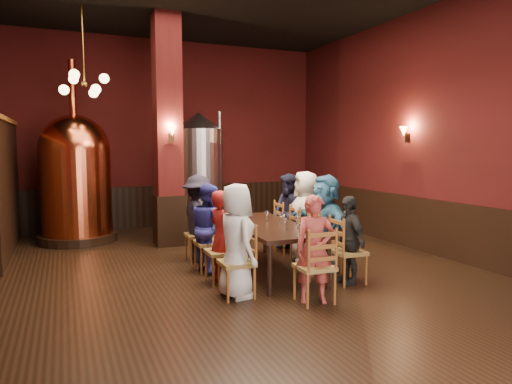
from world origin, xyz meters
name	(u,v)px	position (x,y,z in m)	size (l,w,h in m)	color
room	(230,126)	(0.00, 0.00, 2.25)	(10.00, 10.02, 4.50)	black
wainscot_right	(438,228)	(3.96, 0.00, 0.50)	(0.08, 9.90, 1.00)	black
wainscot_back	(163,206)	(0.00, 4.96, 0.50)	(7.90, 0.08, 1.00)	black
column	(168,132)	(-0.30, 2.80, 2.25)	(0.58, 0.58, 4.50)	#480F11
partition	(6,188)	(-3.20, 3.20, 1.20)	(0.22, 3.50, 2.40)	black
pendant_cluster	(84,84)	(-1.80, 2.90, 3.10)	(0.90, 0.90, 1.70)	#A57226
sconce_wall	(408,134)	(3.90, 0.80, 2.20)	(0.20, 0.20, 0.36)	black
sconce_column	(171,134)	(-0.30, 2.50, 2.20)	(0.20, 0.20, 0.36)	black
dining_table	(267,228)	(0.69, 0.26, 0.69)	(1.07, 2.43, 0.75)	black
chair_0	(236,262)	(-0.18, -0.72, 0.46)	(0.46, 0.46, 0.92)	#975826
person_0	(236,241)	(-0.18, -0.72, 0.75)	(0.73, 0.47, 1.49)	silver
chair_1	(221,251)	(-0.17, -0.05, 0.46)	(0.46, 0.46, 0.92)	#975826
person_1	(221,237)	(-0.17, -0.05, 0.67)	(0.49, 0.32, 1.34)	maroon
chair_2	(209,242)	(-0.15, 0.61, 0.46)	(0.46, 0.46, 0.92)	#975826
person_2	(209,228)	(-0.15, 0.61, 0.70)	(0.68, 0.33, 1.39)	navy
chair_3	(199,235)	(-0.13, 1.28, 0.46)	(0.46, 0.46, 0.92)	#975826
person_3	(198,218)	(-0.13, 1.28, 0.74)	(0.96, 0.55, 1.48)	black
chair_4	(348,251)	(1.51, -0.77, 0.46)	(0.46, 0.46, 0.92)	#975826
person_4	(349,240)	(1.51, -0.77, 0.63)	(0.74, 0.31, 1.27)	black
chair_5	(325,242)	(1.53, -0.10, 0.46)	(0.46, 0.46, 0.92)	#975826
person_5	(325,223)	(1.53, -0.10, 0.77)	(1.42, 0.45, 1.53)	#2C6286
chair_6	(305,235)	(1.55, 0.56, 0.46)	(0.46, 0.46, 0.92)	#975826
person_6	(306,217)	(1.55, 0.56, 0.77)	(0.75, 0.49, 1.54)	silver
chair_7	(289,228)	(1.57, 1.23, 0.46)	(0.46, 0.46, 0.92)	#975826
person_7	(289,213)	(1.57, 1.23, 0.73)	(0.71, 0.35, 1.46)	black
chair_8	(315,266)	(0.65, -1.29, 0.46)	(0.46, 0.46, 0.92)	#975826
person_8	(315,249)	(0.65, -1.29, 0.68)	(0.50, 0.33, 1.36)	#9F3935
copper_kettle	(76,177)	(-1.99, 3.82, 1.34)	(1.59, 1.59, 3.68)	black
steel_vessel	(199,173)	(0.61, 3.80, 1.36)	(1.48, 1.48, 2.72)	#B2B2B7
rose_vase	(244,204)	(0.59, 1.00, 0.99)	(0.22, 0.22, 0.37)	white
wine_glass_0	(246,217)	(0.44, 0.50, 0.83)	(0.07, 0.07, 0.17)	white
wine_glass_1	(299,229)	(0.73, -0.74, 0.83)	(0.07, 0.07, 0.17)	white
wine_glass_2	(307,226)	(0.94, -0.57, 0.83)	(0.07, 0.07, 0.17)	white
wine_glass_3	(281,218)	(0.91, 0.21, 0.83)	(0.07, 0.07, 0.17)	white
wine_glass_4	(267,216)	(0.79, 0.49, 0.83)	(0.07, 0.07, 0.17)	white
wine_glass_5	(297,222)	(0.97, -0.23, 0.83)	(0.07, 0.07, 0.17)	white
wine_glass_6	(285,224)	(0.74, -0.29, 0.83)	(0.07, 0.07, 0.17)	white
wine_glass_7	(284,217)	(1.01, 0.30, 0.83)	(0.07, 0.07, 0.17)	white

